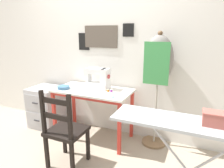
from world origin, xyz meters
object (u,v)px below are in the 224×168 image
object	(u,v)px
wooden_chair	(65,131)
filing_cabinet	(46,107)
fabric_bowl	(64,87)
sewing_machine	(99,79)
scissors	(116,97)
thread_spool_mid_table	(111,91)
thread_spool_near_machine	(108,91)
ironing_board	(194,129)
storage_box	(217,119)
dress_form	(158,65)

from	to	relation	value
wooden_chair	filing_cabinet	size ratio (longest dim) A/B	1.43
fabric_bowl	sewing_machine	bearing A→B (deg)	27.06
scissors	thread_spool_mid_table	xyz separation A→B (m)	(-0.14, 0.18, 0.02)
wooden_chair	filing_cabinet	world-z (taller)	wooden_chair
scissors	thread_spool_mid_table	world-z (taller)	thread_spool_mid_table
scissors	thread_spool_mid_table	distance (m)	0.22
thread_spool_near_machine	wooden_chair	bearing A→B (deg)	-107.75
filing_cabinet	ironing_board	size ratio (longest dim) A/B	0.52
storage_box	sewing_machine	bearing A→B (deg)	148.45
sewing_machine	fabric_bowl	xyz separation A→B (m)	(-0.44, -0.22, -0.11)
sewing_machine	fabric_bowl	distance (m)	0.51
sewing_machine	filing_cabinet	size ratio (longest dim) A/B	0.53
filing_cabinet	storage_box	distance (m)	2.54
fabric_bowl	thread_spool_mid_table	size ratio (longest dim) A/B	4.04
scissors	thread_spool_mid_table	bearing A→B (deg)	127.64
thread_spool_near_machine	wooden_chair	size ratio (longest dim) A/B	0.04
filing_cabinet	storage_box	xyz separation A→B (m)	(2.34, -0.80, 0.57)
wooden_chair	ironing_board	world-z (taller)	wooden_chair
sewing_machine	scissors	bearing A→B (deg)	-36.77
filing_cabinet	ironing_board	distance (m)	2.39
sewing_machine	thread_spool_near_machine	size ratio (longest dim) A/B	9.34
fabric_bowl	storage_box	bearing A→B (deg)	-19.18
thread_spool_mid_table	fabric_bowl	bearing A→B (deg)	-169.62
fabric_bowl	thread_spool_near_machine	distance (m)	0.64
thread_spool_near_machine	filing_cabinet	distance (m)	1.19
wooden_chair	thread_spool_near_machine	bearing A→B (deg)	72.25
sewing_machine	fabric_bowl	size ratio (longest dim) A/B	2.03
wooden_chair	storage_box	bearing A→B (deg)	-3.94
dress_form	thread_spool_near_machine	bearing A→B (deg)	-161.81
wooden_chair	filing_cabinet	bearing A→B (deg)	141.98
scissors	thread_spool_near_machine	bearing A→B (deg)	136.60
thread_spool_near_machine	wooden_chair	xyz separation A→B (m)	(-0.21, -0.67, -0.31)
scissors	filing_cabinet	bearing A→B (deg)	170.80
scissors	ironing_board	size ratio (longest dim) A/B	0.12
fabric_bowl	thread_spool_near_machine	bearing A→B (deg)	11.04
thread_spool_near_machine	storage_box	size ratio (longest dim) A/B	0.18
ironing_board	storage_box	distance (m)	0.18
thread_spool_near_machine	thread_spool_mid_table	size ratio (longest dim) A/B	0.88
scissors	storage_box	world-z (taller)	storage_box
thread_spool_mid_table	ironing_board	bearing A→B (deg)	-37.34
ironing_board	storage_box	bearing A→B (deg)	7.50
ironing_board	storage_box	xyz separation A→B (m)	(0.15, 0.02, 0.10)
sewing_machine	filing_cabinet	world-z (taller)	sewing_machine
thread_spool_mid_table	ironing_board	size ratio (longest dim) A/B	0.03
scissors	thread_spool_near_machine	xyz separation A→B (m)	(-0.19, 0.18, 0.02)
scissors	storage_box	bearing A→B (deg)	-29.54
sewing_machine	thread_spool_mid_table	world-z (taller)	sewing_machine
fabric_bowl	dress_form	distance (m)	1.32
thread_spool_near_machine	ironing_board	size ratio (longest dim) A/B	0.03
dress_form	storage_box	distance (m)	1.17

